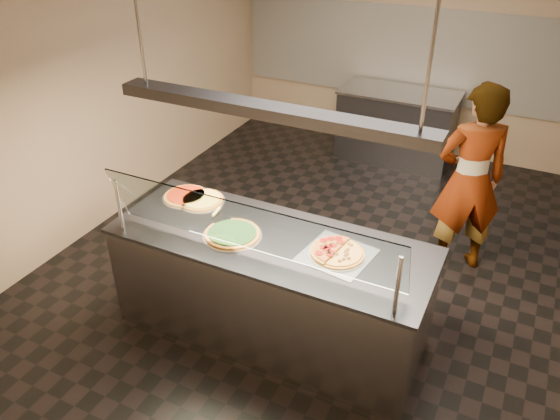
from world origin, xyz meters
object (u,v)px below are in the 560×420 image
at_px(serving_counter, 271,287).
at_px(pizza_spinach, 233,234).
at_px(perforated_tray, 337,254).
at_px(half_pizza_pepperoni, 326,248).
at_px(sneeze_guard, 247,228).
at_px(prep_table, 396,125).
at_px(pizza_cheese, 202,200).
at_px(pizza_spatula, 219,215).
at_px(heat_lamp_housing, 269,111).
at_px(pizza_tomato, 186,196).
at_px(half_pizza_sausage, 350,255).
at_px(worker, 469,181).

bearing_deg(serving_counter, pizza_spinach, -162.73).
height_order(serving_counter, perforated_tray, perforated_tray).
bearing_deg(half_pizza_pepperoni, perforated_tray, -0.46).
relative_size(sneeze_guard, prep_table, 1.49).
relative_size(half_pizza_pepperoni, pizza_cheese, 1.05).
height_order(pizza_spatula, heat_lamp_housing, heat_lamp_housing).
xyz_separation_m(pizza_spinach, pizza_tomato, (-0.66, 0.33, -0.00)).
distance_m(perforated_tray, half_pizza_sausage, 0.10).
bearing_deg(pizza_spinach, pizza_spatula, 143.41).
distance_m(serving_counter, perforated_tray, 0.71).
xyz_separation_m(pizza_cheese, heat_lamp_housing, (0.78, -0.25, 1.01)).
height_order(half_pizza_sausage, pizza_spinach, half_pizza_sausage).
relative_size(pizza_tomato, prep_table, 0.26).
bearing_deg(prep_table, half_pizza_sausage, -80.02).
xyz_separation_m(serving_counter, pizza_spatula, (-0.51, 0.08, 0.49)).
bearing_deg(serving_counter, perforated_tray, 3.18).
distance_m(perforated_tray, half_pizza_pepperoni, 0.10).
xyz_separation_m(serving_counter, pizza_spinach, (-0.28, -0.09, 0.48)).
bearing_deg(perforated_tray, half_pizza_pepperoni, 179.54).
bearing_deg(pizza_tomato, half_pizza_sausage, -7.95).
bearing_deg(pizza_spinach, pizza_cheese, 146.02).
height_order(sneeze_guard, prep_table, sneeze_guard).
bearing_deg(pizza_spatula, prep_table, 82.48).
bearing_deg(half_pizza_sausage, serving_counter, -177.26).
bearing_deg(heat_lamp_housing, perforated_tray, 3.18).
relative_size(perforated_tray, pizza_spinach, 1.17).
xyz_separation_m(half_pizza_pepperoni, pizza_tomato, (-1.37, 0.22, -0.02)).
distance_m(half_pizza_pepperoni, half_pizza_sausage, 0.19).
bearing_deg(pizza_tomato, worker, 33.21).
height_order(half_pizza_pepperoni, prep_table, half_pizza_pepperoni).
height_order(half_pizza_sausage, worker, worker).
height_order(pizza_tomato, prep_table, pizza_tomato).
relative_size(sneeze_guard, pizza_spinach, 4.92).
height_order(half_pizza_pepperoni, worker, worker).
xyz_separation_m(pizza_spinach, heat_lamp_housing, (0.28, 0.09, 1.00)).
bearing_deg(pizza_spinach, pizza_tomato, 153.03).
distance_m(sneeze_guard, half_pizza_pepperoni, 0.63).
height_order(pizza_tomato, pizza_spatula, pizza_spatula).
bearing_deg(sneeze_guard, pizza_spinach, 137.33).
xyz_separation_m(sneeze_guard, pizza_cheese, (-0.78, 0.59, -0.28)).
bearing_deg(half_pizza_sausage, pizza_tomato, 172.05).
bearing_deg(pizza_spatula, half_pizza_pepperoni, -3.20).
relative_size(serving_counter, half_pizza_sausage, 6.03).
bearing_deg(worker, half_pizza_sausage, 41.42).
height_order(pizza_spinach, pizza_tomato, pizza_spinach).
relative_size(serving_counter, pizza_spatula, 10.75).
xyz_separation_m(prep_table, worker, (1.22, -2.09, 0.46)).
height_order(serving_counter, sneeze_guard, sneeze_guard).
xyz_separation_m(half_pizza_sausage, prep_table, (-0.65, 3.69, -0.49)).
height_order(serving_counter, pizza_spatula, pizza_spatula).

